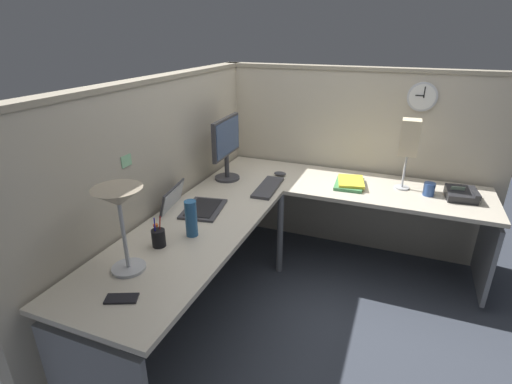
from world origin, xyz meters
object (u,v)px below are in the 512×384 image
Objects in this scene: book_stack at (350,183)px; desk_lamp_paper at (409,139)px; pen_cup at (159,238)px; keyboard at (268,187)px; monitor at (226,144)px; cell_phone at (122,298)px; thermos_flask at (191,218)px; coffee_mug at (429,189)px; laptop at (190,205)px; wall_clock at (422,97)px; office_phone at (462,195)px; desk_lamp_dome at (119,204)px; computer_mouse at (280,174)px.

desk_lamp_paper is (0.09, -0.38, 0.36)m from book_stack.
pen_cup reaches higher than book_stack.
keyboard is at bearing 111.99° from desk_lamp_paper.
book_stack is at bearing -66.16° from keyboard.
monitor reaches higher than cell_phone.
monitor is at bearing 4.99° from pen_cup.
desk_lamp_paper is (1.86, -1.12, 0.38)m from cell_phone.
keyboard is 0.87m from thermos_flask.
coffee_mug reaches higher than cell_phone.
laptop is 0.38m from thermos_flask.
book_stack is 0.85m from wall_clock.
desk_lamp_dome is at bearing 133.80° from office_phone.
wall_clock is at bearing -33.60° from desk_lamp_dome.
cell_phone is 0.64m from thermos_flask.
coffee_mug is at bearing -88.01° from book_stack.
computer_mouse is 1.14m from coffee_mug.
computer_mouse is 0.20× the size of desk_lamp_paper.
wall_clock reaches higher than thermos_flask.
cell_phone is at bearing -179.71° from thermos_flask.
wall_clock reaches higher than desk_lamp_dome.
laptop is at bearing 116.08° from office_phone.
thermos_flask reaches higher than pen_cup.
cell_phone is 0.47× the size of book_stack.
wall_clock is at bearing -51.94° from cell_phone.
wall_clock is at bearing -69.78° from computer_mouse.
keyboard is 0.64m from book_stack.
cell_phone is 0.65× the size of thermos_flask.
desk_lamp_dome reaches higher than computer_mouse.
computer_mouse is 0.34× the size of book_stack.
monitor is 0.66m from laptop.
desk_lamp_dome is at bearing 164.19° from thermos_flask.
wall_clock is (1.52, -1.17, 0.54)m from thermos_flask.
computer_mouse is 1.24m from wall_clock.
keyboard is at bearing -179.15° from computer_mouse.
computer_mouse is (0.31, 0.00, 0.01)m from keyboard.
coffee_mug is (1.33, -1.42, -0.00)m from pen_cup.
laptop is 0.50m from pen_cup.
monitor is at bearing 0.63° from laptop.
office_phone is at bearing -88.32° from book_stack.
wall_clock is (0.67, -1.00, 0.64)m from keyboard.
desk_lamp_paper is (1.23, -1.12, 0.27)m from thermos_flask.
cell_phone is 0.65× the size of wall_clock.
laptop is 1.25m from book_stack.
cell_phone is at bearing -172.33° from monitor.
cell_phone is (-1.78, 0.16, -0.01)m from computer_mouse.
office_phone is 0.43× the size of desk_lamp_paper.
cell_phone is (-1.47, 0.17, -0.01)m from keyboard.
cell_phone is at bearing -149.04° from desk_lamp_dome.
laptop is 4.16× the size of computer_mouse.
thermos_flask is 1.99m from wall_clock.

